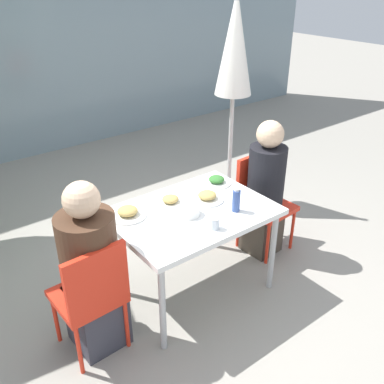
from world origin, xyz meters
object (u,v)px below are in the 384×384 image
closed_umbrella (234,54)px  salad_bowl (189,211)px  person_right (265,192)px  chair_right (261,196)px  chair_left (92,292)px  bottle (236,200)px  person_left (92,274)px  drinking_cup (215,223)px

closed_umbrella → salad_bowl: (-1.29, -0.98, -0.79)m
salad_bowl → closed_umbrella: bearing=37.4°
closed_umbrella → person_right: bearing=-114.7°
closed_umbrella → chair_right: bearing=-114.3°
chair_left → person_right: bearing=3.5°
salad_bowl → bottle: bearing=-28.3°
closed_umbrella → salad_bowl: 1.80m
person_right → closed_umbrella: closed_umbrella is taller
person_left → chair_right: size_ratio=1.41×
chair_left → person_right: (1.68, 0.16, 0.09)m
person_left → drinking_cup: size_ratio=14.96×
person_left → person_right: (1.63, 0.08, 0.02)m
drinking_cup → person_left: bearing=162.5°
salad_bowl → chair_right: bearing=10.3°
person_left → drinking_cup: bearing=-19.6°
person_left → bottle: bearing=-10.8°
person_right → drinking_cup: 0.92m
chair_left → drinking_cup: 0.90m
drinking_cup → chair_right: bearing=25.2°
chair_left → chair_right: same height
chair_left → bottle: 1.16m
chair_left → salad_bowl: bearing=3.6°
chair_left → salad_bowl: 0.85m
chair_right → person_right: (-0.04, -0.08, 0.09)m
closed_umbrella → person_left: bearing=-154.4°
chair_right → salad_bowl: (-0.92, -0.17, 0.25)m
chair_left → bottle: (1.11, -0.08, 0.31)m
person_right → person_left: bearing=-0.8°
chair_right → salad_bowl: bearing=6.7°
chair_left → closed_umbrella: 2.57m
closed_umbrella → salad_bowl: size_ratio=12.96×
person_left → bottle: 1.10m
chair_left → person_left: person_left is taller
person_left → salad_bowl: person_left is taller
closed_umbrella → bottle: (-0.98, -1.15, -0.74)m
chair_right → closed_umbrella: 1.38m
closed_umbrella → bottle: closed_umbrella is taller
chair_right → person_right: size_ratio=0.71×
chair_left → bottle: size_ratio=4.74×
person_left → bottle: (1.06, -0.16, 0.24)m
chair_left → closed_umbrella: size_ratio=0.40×
closed_umbrella → drinking_cup: size_ratio=26.17×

